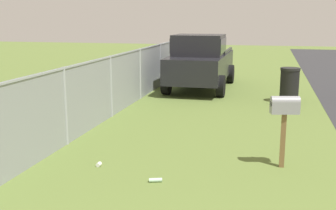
# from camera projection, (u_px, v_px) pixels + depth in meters

# --- Properties ---
(mailbox) EXTENTS (0.31, 0.54, 1.34)m
(mailbox) POSITION_uv_depth(u_px,v_px,m) (285.00, 111.00, 7.59)
(mailbox) COLOR brown
(mailbox) RESTS_ON ground
(pickup_truck) EXTENTS (4.95, 2.24, 2.09)m
(pickup_truck) POSITION_uv_depth(u_px,v_px,m) (201.00, 60.00, 15.98)
(pickup_truck) COLOR black
(pickup_truck) RESTS_ON ground
(trash_bin) EXTENTS (0.62, 0.62, 1.13)m
(trash_bin) POSITION_uv_depth(u_px,v_px,m) (289.00, 85.00, 13.52)
(trash_bin) COLOR black
(trash_bin) RESTS_ON ground
(fence_section) EXTENTS (18.90, 0.07, 1.70)m
(fence_section) POSITION_uv_depth(u_px,v_px,m) (127.00, 77.00, 12.83)
(fence_section) COLOR #9EA3A8
(fence_section) RESTS_ON ground
(litter_bottle_midfield_a) EXTENTS (0.14, 0.23, 0.07)m
(litter_bottle_midfield_a) POSITION_uv_depth(u_px,v_px,m) (156.00, 180.00, 7.08)
(litter_bottle_midfield_a) COLOR #B2D8BF
(litter_bottle_midfield_a) RESTS_ON ground
(litter_cup_midfield_b) EXTENTS (0.10, 0.08, 0.08)m
(litter_cup_midfield_b) POSITION_uv_depth(u_px,v_px,m) (99.00, 164.00, 7.81)
(litter_cup_midfield_b) COLOR white
(litter_cup_midfield_b) RESTS_ON ground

